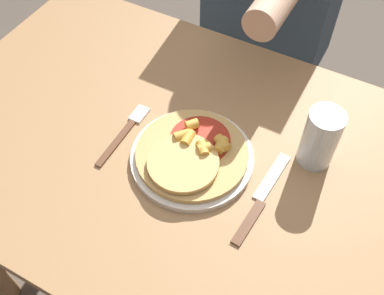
# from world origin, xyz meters

# --- Properties ---
(ground_plane) EXTENTS (8.00, 8.00, 0.00)m
(ground_plane) POSITION_xyz_m (0.00, 0.00, 0.00)
(ground_plane) COLOR brown
(dining_table) EXTENTS (1.19, 0.72, 0.75)m
(dining_table) POSITION_xyz_m (0.00, 0.00, 0.63)
(dining_table) COLOR #9E754C
(dining_table) RESTS_ON ground_plane
(plate) EXTENTS (0.24, 0.24, 0.01)m
(plate) POSITION_xyz_m (-0.01, -0.02, 0.76)
(plate) COLOR silver
(plate) RESTS_ON dining_table
(pizza) EXTENTS (0.22, 0.22, 0.04)m
(pizza) POSITION_xyz_m (-0.01, -0.02, 0.77)
(pizza) COLOR tan
(pizza) RESTS_ON plate
(fork) EXTENTS (0.03, 0.18, 0.00)m
(fork) POSITION_xyz_m (-0.16, -0.02, 0.75)
(fork) COLOR brown
(fork) RESTS_ON dining_table
(knife) EXTENTS (0.03, 0.22, 0.00)m
(knife) POSITION_xyz_m (0.15, -0.04, 0.75)
(knife) COLOR brown
(knife) RESTS_ON dining_table
(drinking_glass) EXTENTS (0.07, 0.07, 0.13)m
(drinking_glass) POSITION_xyz_m (0.20, 0.10, 0.81)
(drinking_glass) COLOR silver
(drinking_glass) RESTS_ON dining_table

